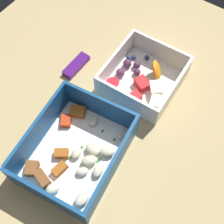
# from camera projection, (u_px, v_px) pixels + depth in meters

# --- Properties ---
(table_surface) EXTENTS (0.80, 0.80, 0.02)m
(table_surface) POSITION_uv_depth(u_px,v_px,m) (117.00, 116.00, 0.63)
(table_surface) COLOR tan
(table_surface) RESTS_ON ground
(pasta_container) EXTENTS (0.21, 0.18, 0.07)m
(pasta_container) POSITION_uv_depth(u_px,v_px,m) (75.00, 152.00, 0.56)
(pasta_container) COLOR white
(pasta_container) RESTS_ON table_surface
(fruit_bowl) EXTENTS (0.16, 0.15, 0.06)m
(fruit_bowl) POSITION_uv_depth(u_px,v_px,m) (143.00, 79.00, 0.64)
(fruit_bowl) COLOR white
(fruit_bowl) RESTS_ON table_surface
(candy_bar) EXTENTS (0.07, 0.03, 0.01)m
(candy_bar) POSITION_uv_depth(u_px,v_px,m) (76.00, 65.00, 0.67)
(candy_bar) COLOR #51197A
(candy_bar) RESTS_ON table_surface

